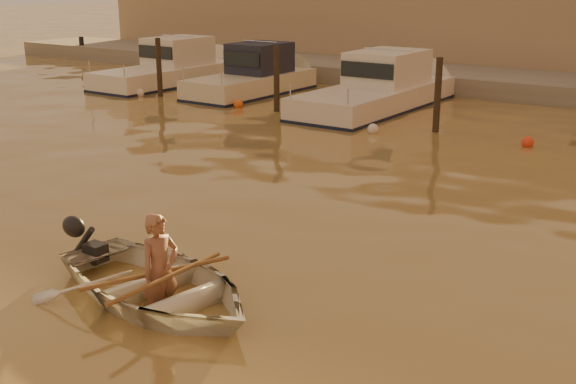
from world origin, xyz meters
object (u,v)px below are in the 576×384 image
Objects in this scene: moored_boat_0 at (167,68)px; moored_boat_2 at (376,89)px; dinghy at (157,285)px; person at (160,271)px; moored_boat_1 at (251,76)px.

moored_boat_0 is 9.04m from moored_boat_2.
moored_boat_0 is (-13.38, 14.11, 0.39)m from dinghy.
person is at bearing -72.57° from moored_boat_2.
moored_boat_1 is at bearing 180.00° from moored_boat_2.
dinghy is 19.45m from moored_boat_0.
dinghy is 0.25m from person.
moored_boat_2 is at bearing 0.00° from moored_boat_0.
moored_boat_0 and moored_boat_2 have the same top height.
moored_boat_1 and moored_boat_2 have the same top height.
person is (0.10, -0.02, 0.23)m from dinghy.
moored_boat_2 is (9.04, 0.00, 0.00)m from moored_boat_0.
moored_boat_0 is (-13.48, 14.13, 0.16)m from person.
dinghy is 16.92m from moored_boat_1.
moored_boat_1 is (-9.43, 14.13, 0.16)m from person.
dinghy is at bearing -46.52° from moored_boat_0.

